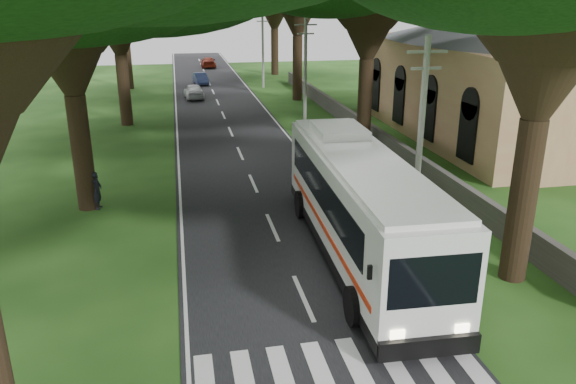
{
  "coord_description": "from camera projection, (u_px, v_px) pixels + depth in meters",
  "views": [
    {
      "loc": [
        -3.62,
        -13.74,
        9.38
      ],
      "look_at": [
        0.33,
        6.25,
        2.2
      ],
      "focal_mm": 35.0,
      "sensor_mm": 36.0,
      "label": 1
    }
  ],
  "objects": [
    {
      "name": "ground",
      "position": [
        318.0,
        332.0,
        16.49
      ],
      "size": [
        140.0,
        140.0,
        0.0
      ],
      "primitive_type": "plane",
      "color": "#1B3F12",
      "rests_on": "ground"
    },
    {
      "name": "road",
      "position": [
        232.0,
        135.0,
        39.62
      ],
      "size": [
        8.0,
        120.0,
        0.04
      ],
      "primitive_type": "cube",
      "color": "black",
      "rests_on": "ground"
    },
    {
      "name": "crosswalk",
      "position": [
        337.0,
        375.0,
        14.64
      ],
      "size": [
        8.0,
        3.0,
        0.01
      ],
      "primitive_type": "cube",
      "color": "silver",
      "rests_on": "ground"
    },
    {
      "name": "property_wall",
      "position": [
        359.0,
        125.0,
        40.14
      ],
      "size": [
        0.35,
        50.0,
        1.2
      ],
      "primitive_type": "cube",
      "color": "#383533",
      "rests_on": "ground"
    },
    {
      "name": "church",
      "position": [
        497.0,
        64.0,
        38.06
      ],
      "size": [
        14.0,
        24.0,
        11.6
      ],
      "color": "tan",
      "rests_on": "ground"
    },
    {
      "name": "pole_near",
      "position": [
        420.0,
        137.0,
        21.66
      ],
      "size": [
        1.6,
        0.24,
        8.0
      ],
      "color": "gray",
      "rests_on": "ground"
    },
    {
      "name": "pole_mid",
      "position": [
        305.0,
        72.0,
        40.17
      ],
      "size": [
        1.6,
        0.24,
        8.0
      ],
      "color": "gray",
      "rests_on": "ground"
    },
    {
      "name": "pole_far",
      "position": [
        263.0,
        47.0,
        58.67
      ],
      "size": [
        1.6,
        0.24,
        8.0
      ],
      "color": "gray",
      "rests_on": "ground"
    },
    {
      "name": "coach_bus",
      "position": [
        359.0,
        203.0,
        20.63
      ],
      "size": [
        3.51,
        13.51,
        3.96
      ],
      "rotation": [
        0.0,
        0.0,
        -0.03
      ],
      "color": "white",
      "rests_on": "ground"
    },
    {
      "name": "distant_car_a",
      "position": [
        194.0,
        91.0,
        53.23
      ],
      "size": [
        1.99,
        4.27,
        1.42
      ],
      "primitive_type": "imported",
      "rotation": [
        0.0,
        0.0,
        3.22
      ],
      "color": "silver",
      "rests_on": "road"
    },
    {
      "name": "distant_car_b",
      "position": [
        201.0,
        79.0,
        61.89
      ],
      "size": [
        1.71,
        3.83,
        1.22
      ],
      "primitive_type": "imported",
      "rotation": [
        0.0,
        0.0,
        0.12
      ],
      "color": "navy",
      "rests_on": "road"
    },
    {
      "name": "distant_car_c",
      "position": [
        208.0,
        62.0,
        76.24
      ],
      "size": [
        1.96,
        4.73,
        1.37
      ],
      "primitive_type": "imported",
      "rotation": [
        0.0,
        0.0,
        3.13
      ],
      "color": "maroon",
      "rests_on": "road"
    },
    {
      "name": "pedestrian",
      "position": [
        97.0,
        190.0,
        25.78
      ],
      "size": [
        0.54,
        0.72,
        1.77
      ],
      "primitive_type": "imported",
      "rotation": [
        0.0,
        0.0,
        1.37
      ],
      "color": "black",
      "rests_on": "ground"
    }
  ]
}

